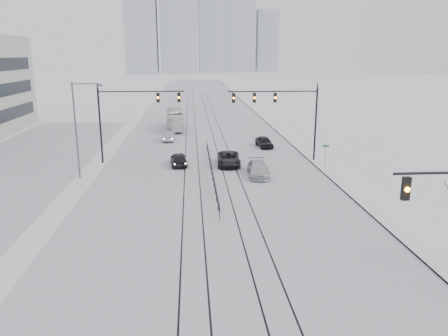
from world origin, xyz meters
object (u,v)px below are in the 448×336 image
sedan_sb_inner (179,159)px  sedan_sb_outer (169,136)px  sedan_nb_front (229,159)px  sedan_nb_right (258,169)px  sedan_nb_far (264,142)px  box_truck (175,120)px

sedan_sb_inner → sedan_sb_outer: sedan_sb_inner is taller
sedan_nb_front → sedan_nb_right: (2.48, -4.45, -0.01)m
sedan_nb_far → box_truck: size_ratio=0.38×
sedan_sb_outer → sedan_nb_front: size_ratio=0.81×
sedan_nb_front → box_truck: 24.36m
sedan_nb_front → sedan_nb_far: sedan_nb_front is taller
sedan_nb_front → sedan_nb_right: 5.09m
sedan_sb_outer → sedan_nb_right: 20.69m
sedan_sb_outer → box_truck: size_ratio=0.39×
sedan_nb_right → sedan_nb_front: bearing=121.9°
sedan_nb_far → sedan_nb_right: bearing=-108.7°
sedan_sb_inner → sedan_sb_outer: 13.86m
sedan_nb_right → sedan_sb_outer: bearing=119.7°
sedan_nb_right → box_truck: size_ratio=0.45×
sedan_nb_right → box_truck: (-8.85, 27.95, 0.77)m
sedan_nb_front → sedan_sb_inner: bearing=-179.8°
sedan_sb_inner → sedan_nb_far: sedan_sb_inner is taller
sedan_nb_right → box_truck: box_truck is taller
sedan_sb_inner → sedan_nb_right: 9.03m
sedan_nb_far → box_truck: bearing=121.6°
sedan_nb_front → box_truck: bearing=108.1°
sedan_sb_outer → sedan_nb_right: (9.36, -18.46, 0.01)m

